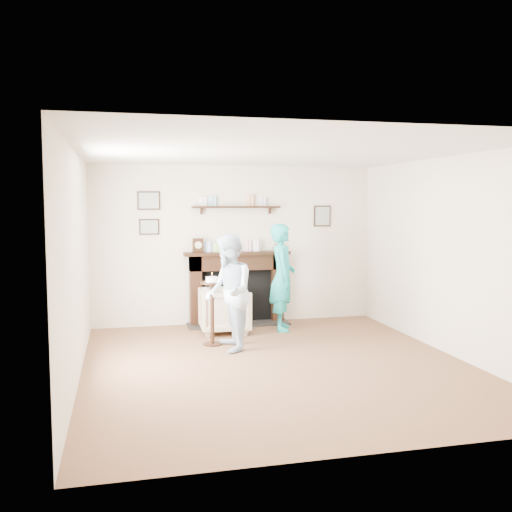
# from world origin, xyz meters

# --- Properties ---
(ground) EXTENTS (5.00, 5.00, 0.00)m
(ground) POSITION_xyz_m (0.00, 0.00, 0.00)
(ground) COLOR brown
(ground) RESTS_ON ground
(room_shell) EXTENTS (4.54, 5.02, 2.52)m
(room_shell) POSITION_xyz_m (-0.00, 0.69, 1.62)
(room_shell) COLOR beige
(room_shell) RESTS_ON ground
(armchair) EXTENTS (0.75, 0.73, 0.66)m
(armchair) POSITION_xyz_m (-0.30, 1.83, 0.00)
(armchair) COLOR tan
(armchair) RESTS_ON ground
(man) EXTENTS (0.58, 0.75, 1.52)m
(man) POSITION_xyz_m (-0.43, 0.79, 0.00)
(man) COLOR silver
(man) RESTS_ON ground
(woman) EXTENTS (0.50, 0.65, 1.61)m
(woman) POSITION_xyz_m (0.58, 1.80, 0.00)
(woman) COLOR teal
(woman) RESTS_ON ground
(pedestal_table) EXTENTS (0.31, 0.31, 0.99)m
(pedestal_table) POSITION_xyz_m (-0.60, 1.13, 0.61)
(pedestal_table) COLOR black
(pedestal_table) RESTS_ON ground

